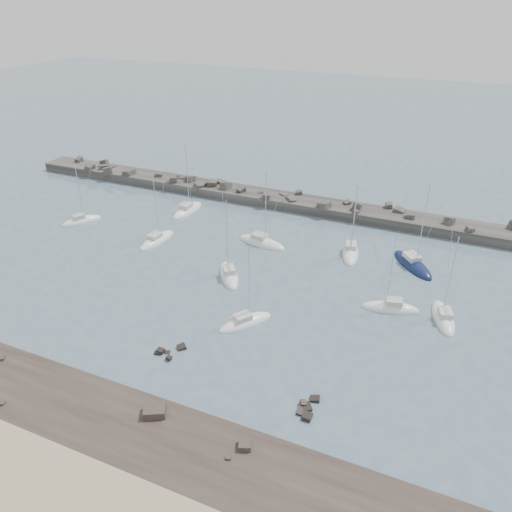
# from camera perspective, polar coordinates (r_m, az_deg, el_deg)

# --- Properties ---
(ground) EXTENTS (400.00, 400.00, 0.00)m
(ground) POSITION_cam_1_polar(r_m,az_deg,el_deg) (65.40, -2.75, -7.12)
(ground) COLOR #496173
(ground) RESTS_ON ground
(rock_shelf) EXTENTS (140.00, 12.00, 1.65)m
(rock_shelf) POSITION_cam_1_polar(r_m,az_deg,el_deg) (51.71, -14.02, -20.15)
(rock_shelf) COLOR #2D231F
(rock_shelf) RESTS_ON ground
(rock_cluster_near) EXTENTS (3.16, 3.48, 1.01)m
(rock_cluster_near) POSITION_cam_1_polar(r_m,az_deg,el_deg) (60.89, -9.80, -10.65)
(rock_cluster_near) COLOR black
(rock_cluster_near) RESTS_ON ground
(rock_cluster_far) EXTENTS (2.01, 3.80, 1.18)m
(rock_cluster_far) POSITION_cam_1_polar(r_m,az_deg,el_deg) (53.50, 5.81, -17.02)
(rock_cluster_far) COLOR black
(rock_cluster_far) RESTS_ON ground
(breakwater) EXTENTS (115.00, 7.45, 4.91)m
(breakwater) POSITION_cam_1_polar(r_m,az_deg,el_deg) (98.63, 2.84, 6.06)
(breakwater) COLOR #33302D
(breakwater) RESTS_ON ground
(sailboat_0) EXTENTS (5.64, 7.28, 11.52)m
(sailboat_0) POSITION_cam_1_polar(r_m,az_deg,el_deg) (96.45, -19.31, 3.76)
(sailboat_0) COLOR white
(sailboat_0) RESTS_ON ground
(sailboat_1) EXTENTS (3.35, 9.07, 14.16)m
(sailboat_1) POSITION_cam_1_polar(r_m,az_deg,el_deg) (96.27, -7.84, 5.14)
(sailboat_1) COLOR white
(sailboat_1) RESTS_ON ground
(sailboat_2) EXTENTS (3.35, 8.47, 13.07)m
(sailboat_2) POSITION_cam_1_polar(r_m,az_deg,el_deg) (85.72, -11.27, 1.73)
(sailboat_2) COLOR white
(sailboat_2) RESTS_ON ground
(sailboat_3) EXTENTS (9.13, 4.14, 13.95)m
(sailboat_3) POSITION_cam_1_polar(r_m,az_deg,el_deg) (83.28, 0.66, 1.50)
(sailboat_3) COLOR white
(sailboat_3) RESTS_ON ground
(sailboat_4) EXTENTS (6.75, 8.03, 12.99)m
(sailboat_4) POSITION_cam_1_polar(r_m,az_deg,el_deg) (74.14, -3.11, -2.24)
(sailboat_4) COLOR white
(sailboat_4) RESTS_ON ground
(sailboat_5) EXTENTS (4.28, 8.54, 13.16)m
(sailboat_5) POSITION_cam_1_polar(r_m,az_deg,el_deg) (81.47, 10.74, 0.30)
(sailboat_5) COLOR white
(sailboat_5) RESTS_ON ground
(sailboat_6) EXTENTS (6.32, 7.53, 12.03)m
(sailboat_6) POSITION_cam_1_polar(r_m,az_deg,el_deg) (64.31, -1.24, -7.64)
(sailboat_6) COLOR white
(sailboat_6) RESTS_ON ground
(sailboat_7) EXTENTS (8.36, 9.11, 14.92)m
(sailboat_7) POSITION_cam_1_polar(r_m,az_deg,el_deg) (80.47, 17.45, -0.99)
(sailboat_7) COLOR #0F1A41
(sailboat_7) RESTS_ON ground
(sailboat_8) EXTENTS (7.88, 4.11, 12.10)m
(sailboat_8) POSITION_cam_1_polar(r_m,az_deg,el_deg) (69.25, 15.10, -5.80)
(sailboat_8) COLOR white
(sailboat_8) RESTS_ON ground
(sailboat_9) EXTENTS (4.64, 8.26, 12.58)m
(sailboat_9) POSITION_cam_1_polar(r_m,az_deg,el_deg) (69.50, 20.60, -6.65)
(sailboat_9) COLOR white
(sailboat_9) RESTS_ON ground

